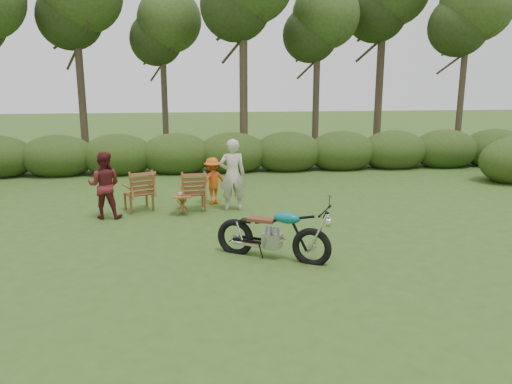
{
  "coord_description": "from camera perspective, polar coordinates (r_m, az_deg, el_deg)",
  "views": [
    {
      "loc": [
        -1.32,
        -8.6,
        3.29
      ],
      "look_at": [
        -0.06,
        1.68,
        0.9
      ],
      "focal_mm": 35.0,
      "sensor_mm": 36.0,
      "label": 1
    }
  ],
  "objects": [
    {
      "name": "side_table",
      "position": [
        12.32,
        -8.43,
        -1.49
      ],
      "size": [
        0.47,
        0.4,
        0.48
      ],
      "primitive_type": null,
      "rotation": [
        0.0,
        0.0,
        -0.02
      ],
      "color": "brown",
      "rests_on": "ground"
    },
    {
      "name": "lawn_chair_left",
      "position": [
        12.99,
        -13.17,
        -2.03
      ],
      "size": [
        0.95,
        0.95,
        1.04
      ],
      "primitive_type": null,
      "rotation": [
        0.0,
        0.0,
        3.57
      ],
      "color": "#5B2F16",
      "rests_on": "ground"
    },
    {
      "name": "child",
      "position": [
        13.33,
        -4.93,
        -1.34
      ],
      "size": [
        0.92,
        0.8,
        1.24
      ],
      "primitive_type": "imported",
      "rotation": [
        0.0,
        0.0,
        3.66
      ],
      "color": "#C54F12",
      "rests_on": "ground"
    },
    {
      "name": "tree_line",
      "position": [
        18.43,
        -1.36,
        14.61
      ],
      "size": [
        22.52,
        11.62,
        8.14
      ],
      "color": "#392B1F",
      "rests_on": "ground"
    },
    {
      "name": "motorcycle",
      "position": [
        9.39,
        1.87,
        -7.52
      ],
      "size": [
        2.24,
        1.74,
        1.21
      ],
      "primitive_type": null,
      "rotation": [
        0.0,
        0.0,
        -0.51
      ],
      "color": "#0DAAA5",
      "rests_on": "ground"
    },
    {
      "name": "lawn_chair_right",
      "position": [
        12.79,
        -7.19,
        -2.02
      ],
      "size": [
        0.78,
        0.78,
        1.02
      ],
      "primitive_type": null,
      "rotation": [
        0.0,
        0.0,
        3.26
      ],
      "color": "brown",
      "rests_on": "ground"
    },
    {
      "name": "cup",
      "position": [
        12.26,
        -8.64,
        -0.2
      ],
      "size": [
        0.12,
        0.12,
        0.09
      ],
      "primitive_type": "imported",
      "rotation": [
        0.0,
        0.0,
        -0.07
      ],
      "color": "beige",
      "rests_on": "side_table"
    },
    {
      "name": "adult_b",
      "position": [
        12.5,
        -16.71,
        -2.83
      ],
      "size": [
        0.83,
        0.67,
        1.6
      ],
      "primitive_type": "imported",
      "rotation": [
        0.0,
        0.0,
        3.05
      ],
      "color": "#58191B",
      "rests_on": "ground"
    },
    {
      "name": "adult_a",
      "position": [
        12.71,
        -2.67,
        -2.02
      ],
      "size": [
        0.69,
        0.48,
        1.81
      ],
      "primitive_type": "imported",
      "rotation": [
        0.0,
        0.0,
        3.22
      ],
      "color": "#C0B49E",
      "rests_on": "ground"
    },
    {
      "name": "ground",
      "position": [
        9.3,
        1.65,
        -7.73
      ],
      "size": [
        80.0,
        80.0,
        0.0
      ],
      "primitive_type": "plane",
      "color": "#2B4918",
      "rests_on": "ground"
    }
  ]
}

